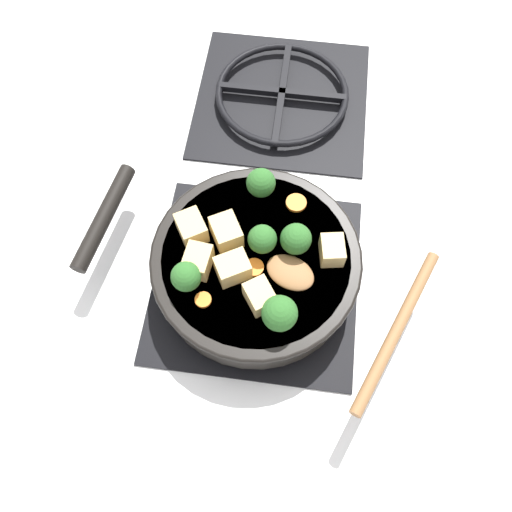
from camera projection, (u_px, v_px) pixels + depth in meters
name	position (u px, v px, depth m)	size (l,w,h in m)	color
ground_plane	(256.00, 279.00, 0.77)	(2.40, 2.40, 0.00)	white
front_burner_grate	(256.00, 276.00, 0.76)	(0.31, 0.31, 0.03)	black
rear_burner_grate	(282.00, 96.00, 0.91)	(0.31, 0.31, 0.03)	black
skillet_pan	(254.00, 263.00, 0.71)	(0.41, 0.30, 0.06)	black
wooden_spoon	(350.00, 305.00, 0.65)	(0.24, 0.23, 0.02)	olive
tofu_cube_center_large	(233.00, 268.00, 0.66)	(0.04, 0.03, 0.03)	#DBB770
tofu_cube_near_handle	(260.00, 296.00, 0.65)	(0.04, 0.03, 0.03)	#DBB770
tofu_cube_east_chunk	(332.00, 250.00, 0.68)	(0.04, 0.03, 0.03)	#DBB770
tofu_cube_west_chunk	(198.00, 261.00, 0.67)	(0.04, 0.03, 0.03)	#DBB770
tofu_cube_back_piece	(192.00, 228.00, 0.69)	(0.04, 0.03, 0.03)	#DBB770
tofu_cube_front_piece	(226.00, 232.00, 0.69)	(0.04, 0.04, 0.04)	#DBB770
broccoli_floret_near_spoon	(186.00, 277.00, 0.65)	(0.04, 0.04, 0.05)	#709956
broccoli_floret_center_top	(280.00, 313.00, 0.63)	(0.05, 0.05, 0.05)	#709956
broccoli_floret_east_rim	(261.00, 183.00, 0.71)	(0.04, 0.04, 0.05)	#709956
broccoli_floret_west_rim	(262.00, 239.00, 0.67)	(0.04, 0.04, 0.05)	#709956
broccoli_floret_north_edge	(296.00, 239.00, 0.67)	(0.04, 0.04, 0.05)	#709956
carrot_slice_orange_thin	(296.00, 203.00, 0.72)	(0.03, 0.03, 0.01)	orange
carrot_slice_near_center	(203.00, 300.00, 0.66)	(0.02, 0.02, 0.01)	orange
carrot_slice_edge_slice	(255.00, 268.00, 0.68)	(0.03, 0.03, 0.01)	orange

